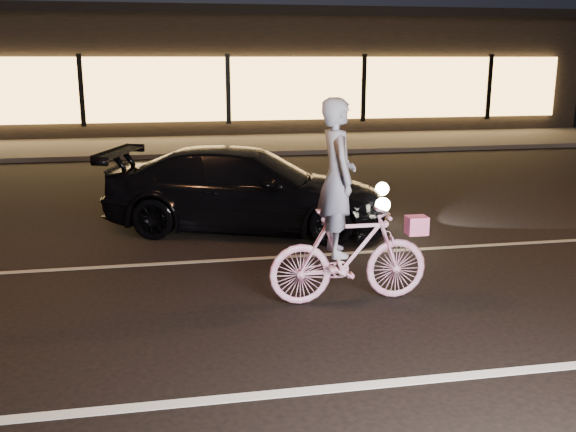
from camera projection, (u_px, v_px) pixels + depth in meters
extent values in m
plane|color=black|center=(369.00, 311.00, 6.67)|extent=(90.00, 90.00, 0.00)
cube|color=silver|center=(425.00, 380.00, 5.24)|extent=(60.00, 0.12, 0.01)
cube|color=gray|center=(323.00, 255.00, 8.58)|extent=(60.00, 0.10, 0.01)
cube|color=#383533|center=(235.00, 145.00, 19.06)|extent=(30.00, 4.00, 0.12)
cube|color=black|center=(217.00, 73.00, 24.32)|extent=(25.00, 8.00, 4.00)
cube|color=black|center=(216.00, 17.00, 23.83)|extent=(25.40, 8.40, 0.30)
cube|color=#FFB659|center=(228.00, 89.00, 20.50)|extent=(23.00, 0.15, 2.00)
cube|color=black|center=(81.00, 90.00, 19.61)|extent=(0.15, 0.08, 2.20)
cube|color=black|center=(228.00, 89.00, 20.42)|extent=(0.15, 0.08, 2.20)
cube|color=black|center=(364.00, 88.00, 21.24)|extent=(0.15, 0.08, 2.20)
cube|color=black|center=(489.00, 87.00, 22.05)|extent=(0.15, 0.08, 2.20)
imported|color=#E94595|center=(349.00, 255.00, 6.82)|extent=(1.73, 0.49, 1.04)
imported|color=silver|center=(337.00, 178.00, 6.59)|extent=(0.39, 0.60, 1.64)
cube|color=#FA427F|center=(417.00, 225.00, 6.88)|extent=(0.22, 0.18, 0.20)
imported|color=black|center=(247.00, 189.00, 9.74)|extent=(4.63, 3.02, 1.25)
sphere|color=#FFF2BF|center=(382.00, 189.00, 10.03)|extent=(0.21, 0.21, 0.21)
sphere|color=#FFF2BF|center=(383.00, 205.00, 8.93)|extent=(0.21, 0.21, 0.21)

